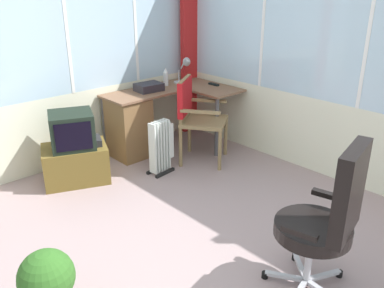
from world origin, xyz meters
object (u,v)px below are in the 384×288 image
Objects in this scene: desk at (136,122)px; wooden_armchair at (193,109)px; desk_lamp at (186,66)px; paper_tray at (149,87)px; potted_plant at (47,281)px; tv_remote at (214,84)px; office_chair at (328,215)px; space_heater at (162,146)px; tv_on_stand at (75,151)px; spray_bottle at (166,77)px.

wooden_armchair is (0.38, -0.57, 0.20)m from desk.
desk_lamp is 0.62m from paper_tray.
potted_plant is at bearing -153.60° from wooden_armchair.
tv_remote is 2.85m from office_chair.
tv_remote is at bearing -63.89° from desk_lamp.
paper_tray reaches higher than tv_remote.
potted_plant is (-1.81, -1.12, -0.04)m from space_heater.
desk is 4.43× the size of desk_lamp.
wooden_armchair is 0.89× the size of office_chair.
space_heater is (-0.91, -0.61, -0.64)m from desk_lamp.
paper_tray reaches higher than tv_on_stand.
desk is 3.12× the size of potted_plant.
office_chair reaches higher than desk_lamp.
potted_plant is at bearing 143.82° from office_chair.
tv_on_stand is (-1.41, -0.23, -0.51)m from spray_bottle.
paper_tray is at bearing 8.64° from tv_on_stand.
space_heater is 2.13m from potted_plant.
paper_tray is at bearing 104.54° from wooden_armchair.
desk_lamp is at bearing -12.67° from spray_bottle.
wooden_armchair is (-0.60, -0.27, -0.13)m from tv_remote.
tv_on_stand is (-1.10, -0.17, -0.45)m from paper_tray.
tv_remote is 0.32× the size of potted_plant.
wooden_armchair is (-0.44, -0.60, -0.33)m from desk_lamp.
potted_plant is at bearing -138.14° from desk.
paper_tray is at bearing 156.13° from tv_remote.
wooden_armchair reaches higher than desk.
wooden_armchair reaches higher than potted_plant.
desk is 4.81× the size of paper_tray.
paper_tray is (-0.31, -0.07, -0.06)m from spray_bottle.
tv_remote is 0.26× the size of space_heater.
desk_lamp is 0.81m from wooden_armchair.
desk_lamp is 0.71× the size of potted_plant.
desk_lamp is 3.08m from office_chair.
desk is at bearing 9.30° from tv_on_stand.
office_chair is at bearing -121.41° from tv_remote.
potted_plant is (-1.42, 1.04, -0.34)m from office_chair.
tv_remote is 0.16× the size of wooden_armchair.
wooden_armchair is 2.57m from potted_plant.
desk_lamp is 0.42m from tv_remote.
spray_bottle is 3.08m from potted_plant.
wooden_armchair is 0.57m from space_heater.
office_chair is at bearing -115.23° from desk_lamp.
desk is at bearing 123.30° from wooden_armchair.
spray_bottle is 1.52m from tv_on_stand.
desk_lamp is 1.51× the size of spray_bottle.
spray_bottle is 0.20× the size of office_chair.
wooden_armchair is at bearing 1.40° from space_heater.
tv_remote is 0.14× the size of office_chair.
tv_remote is 1.91m from tv_on_stand.
desk_lamp is 1.81m from tv_on_stand.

